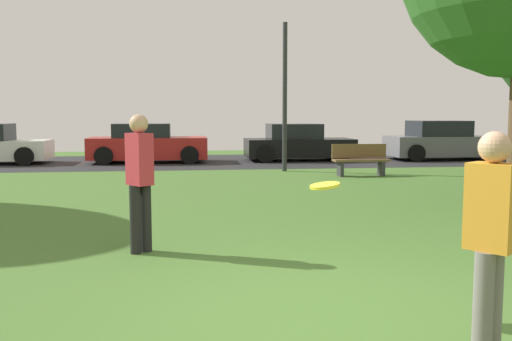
{
  "coord_description": "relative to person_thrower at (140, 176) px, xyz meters",
  "views": [
    {
      "loc": [
        -1.18,
        -4.7,
        1.78
      ],
      "look_at": [
        0.0,
        4.28,
        0.85
      ],
      "focal_mm": 39.28,
      "sensor_mm": 36.0,
      "label": 1
    }
  ],
  "objects": [
    {
      "name": "frisbee_disc",
      "position": [
        1.79,
        -2.37,
        0.15
      ],
      "size": [
        0.31,
        0.31,
        0.06
      ],
      "color": "yellow"
    },
    {
      "name": "road_strip",
      "position": [
        1.72,
        13.53,
        -0.98
      ],
      "size": [
        44.0,
        6.4,
        0.01
      ],
      "primitive_type": "cube",
      "color": "#28282B",
      "rests_on": "ground_plane"
    },
    {
      "name": "parked_car_black",
      "position": [
        4.85,
        13.52,
        -0.36
      ],
      "size": [
        4.02,
        2.05,
        1.38
      ],
      "color": "black",
      "rests_on": "ground_plane"
    },
    {
      "name": "parked_car_grey",
      "position": [
        10.44,
        13.19,
        -0.31
      ],
      "size": [
        4.24,
        2.07,
        1.49
      ],
      "color": "slate",
      "rests_on": "ground_plane"
    },
    {
      "name": "street_lamp_post",
      "position": [
        3.65,
        9.73,
        1.26
      ],
      "size": [
        0.14,
        0.14,
        4.5
      ],
      "primitive_type": "cylinder",
      "color": "#2D2D33",
      "rests_on": "ground_plane"
    },
    {
      "name": "person_catcher",
      "position": [
        2.69,
        -3.55,
        -0.07
      ],
      "size": [
        0.37,
        0.39,
        1.66
      ],
      "rotation": [
        0.0,
        0.0,
        2.22
      ],
      "color": "slate",
      "rests_on": "ground_plane"
    },
    {
      "name": "parked_car_red",
      "position": [
        -0.73,
        13.35,
        -0.34
      ],
      "size": [
        4.18,
        2.0,
        1.41
      ],
      "color": "#B21E1E",
      "rests_on": "ground_plane"
    },
    {
      "name": "person_thrower",
      "position": [
        0.0,
        0.0,
        0.0
      ],
      "size": [
        0.37,
        0.39,
        1.77
      ],
      "rotation": [
        0.0,
        0.0,
        -0.92
      ],
      "color": "black",
      "rests_on": "ground_plane"
    },
    {
      "name": "park_bench",
      "position": [
        5.56,
        8.19,
        -0.52
      ],
      "size": [
        1.6,
        0.45,
        0.9
      ],
      "rotation": [
        0.0,
        0.0,
        3.14
      ],
      "color": "brown",
      "rests_on": "ground_plane"
    },
    {
      "name": "ground_plane",
      "position": [
        1.72,
        -2.47,
        -0.99
      ],
      "size": [
        44.0,
        44.0,
        0.0
      ],
      "primitive_type": "plane",
      "color": "#47702D"
    }
  ]
}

